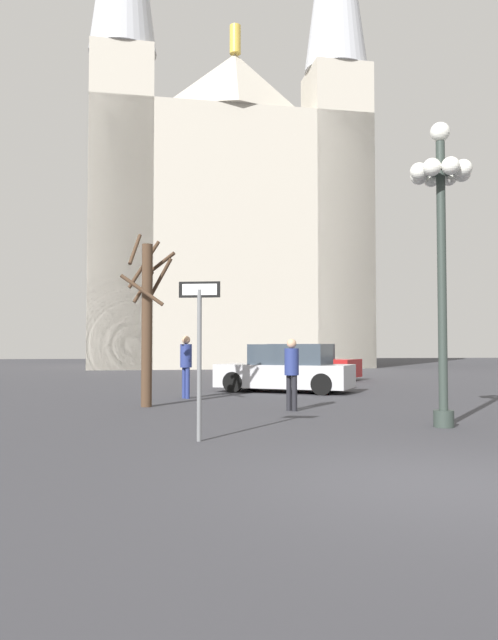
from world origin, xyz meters
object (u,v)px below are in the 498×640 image
(pedestrian_walking, at_px, (186,360))
(pedestrian_standing, at_px, (292,367))
(one_way_arrow_sign, at_px, (199,340))
(cathedral, at_px, (225,210))
(bare_tree, at_px, (147,316))
(parked_car_near_silver, at_px, (286,370))
(street_lamp, at_px, (441,218))
(parked_car_far_red, at_px, (305,363))

(pedestrian_walking, relative_size, pedestrian_standing, 1.07)
(pedestrian_standing, bearing_deg, one_way_arrow_sign, -118.65)
(cathedral, distance_m, bare_tree, 28.66)
(cathedral, bearing_deg, parked_car_near_silver, -89.98)
(one_way_arrow_sign, height_order, street_lamp, street_lamp)
(bare_tree, distance_m, pedestrian_standing, 3.71)
(cathedral, height_order, bare_tree, cathedral)
(one_way_arrow_sign, distance_m, pedestrian_walking, 7.55)
(parked_car_far_red, xyz_separation_m, pedestrian_walking, (-5.14, -8.44, 0.34))
(bare_tree, bearing_deg, street_lamp, -38.52)
(one_way_arrow_sign, height_order, parked_car_far_red, one_way_arrow_sign)
(cathedral, relative_size, street_lamp, 6.66)
(parked_car_near_silver, height_order, pedestrian_standing, pedestrian_standing)
(parked_car_near_silver, distance_m, pedestrian_standing, 5.50)
(bare_tree, height_order, parked_car_far_red, bare_tree)
(parked_car_near_silver, xyz_separation_m, pedestrian_standing, (-0.89, -5.43, 0.27))
(cathedral, height_order, parked_car_near_silver, cathedral)
(cathedral, xyz_separation_m, parked_car_far_red, (1.98, -16.45, -10.08))
(street_lamp, distance_m, pedestrian_walking, 8.30)
(one_way_arrow_sign, bearing_deg, parked_car_near_silver, 71.84)
(bare_tree, xyz_separation_m, parked_car_near_silver, (4.14, 4.10, -1.47))
(cathedral, relative_size, pedestrian_standing, 22.91)
(one_way_arrow_sign, bearing_deg, bare_tree, 100.73)
(parked_car_near_silver, distance_m, pedestrian_walking, 3.75)
(parked_car_far_red, xyz_separation_m, pedestrian_standing, (-2.86, -11.89, 0.26))
(pedestrian_walking, bearing_deg, parked_car_far_red, 58.68)
(street_lamp, relative_size, parked_car_near_silver, 1.23)
(parked_car_near_silver, bearing_deg, street_lamp, -81.31)
(parked_car_near_silver, relative_size, parked_car_far_red, 1.00)
(one_way_arrow_sign, xyz_separation_m, pedestrian_walking, (-0.05, 7.53, -0.49))
(cathedral, relative_size, pedestrian_walking, 21.38)
(cathedral, relative_size, one_way_arrow_sign, 15.05)
(parked_car_near_silver, bearing_deg, pedestrian_walking, -148.01)
(one_way_arrow_sign, relative_size, pedestrian_walking, 1.42)
(cathedral, height_order, one_way_arrow_sign, cathedral)
(street_lamp, bearing_deg, parked_car_near_silver, 98.69)
(cathedral, relative_size, bare_tree, 8.78)
(one_way_arrow_sign, relative_size, pedestrian_standing, 1.52)
(pedestrian_walking, height_order, pedestrian_standing, pedestrian_walking)
(parked_car_far_red, bearing_deg, pedestrian_standing, -103.52)
(pedestrian_standing, bearing_deg, bare_tree, 157.88)
(cathedral, bearing_deg, pedestrian_walking, -97.23)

